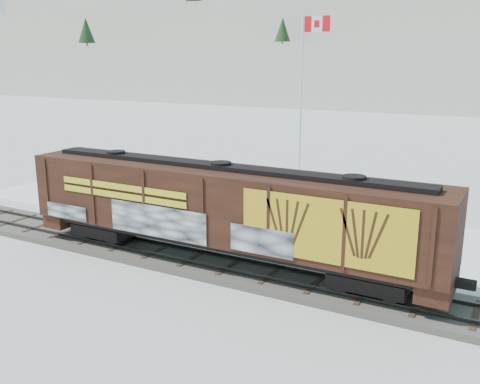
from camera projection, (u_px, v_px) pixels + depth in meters
The scene contains 8 objects.
ground at pixel (194, 263), 24.69m from camera, with size 500.00×500.00×0.00m, color white.
rail_track at pixel (194, 260), 24.66m from camera, with size 50.00×3.40×0.43m.
parking_strip at pixel (265, 221), 31.08m from camera, with size 40.00×8.00×0.03m, color white.
hopper_railcar at pixel (221, 207), 23.31m from camera, with size 19.49×3.06×4.34m.
flagpole at pixel (302, 129), 36.76m from camera, with size 2.30×0.90×12.08m.
car_silver at pixel (230, 200), 32.88m from camera, with size 1.69×4.21×1.43m, color #A2A3A9.
car_white at pixel (261, 209), 30.50m from camera, with size 1.67×4.79×1.58m, color silver.
car_dark at pixel (313, 210), 30.41m from camera, with size 2.17×5.33×1.55m, color #212329.
Camera 1 is at (12.97, -19.32, 9.14)m, focal length 40.00 mm.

